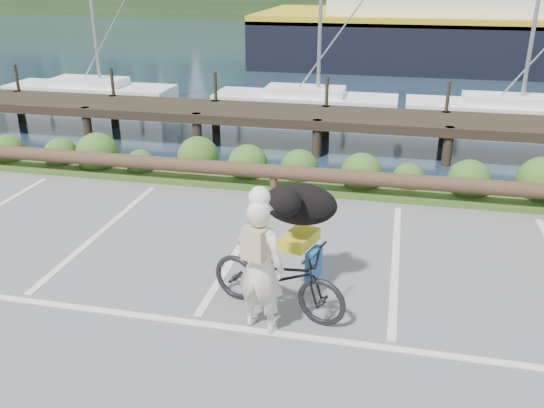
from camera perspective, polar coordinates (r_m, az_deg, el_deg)
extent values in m
plane|color=#5E5E60|center=(8.24, -6.83, -10.09)|extent=(72.00, 72.00, 0.00)
plane|color=#172737|center=(54.87, 10.35, 16.12)|extent=(160.00, 160.00, 0.00)
cube|color=#3D5B21|center=(12.84, 0.84, 2.53)|extent=(34.00, 1.60, 0.10)
imported|color=black|center=(7.84, 0.57, -7.22)|extent=(2.13, 1.24, 1.06)
imported|color=beige|center=(7.30, -1.18, -6.16)|extent=(0.76, 0.61, 1.83)
ellipsoid|color=black|center=(8.00, 2.79, -0.02)|extent=(0.79, 1.15, 0.60)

